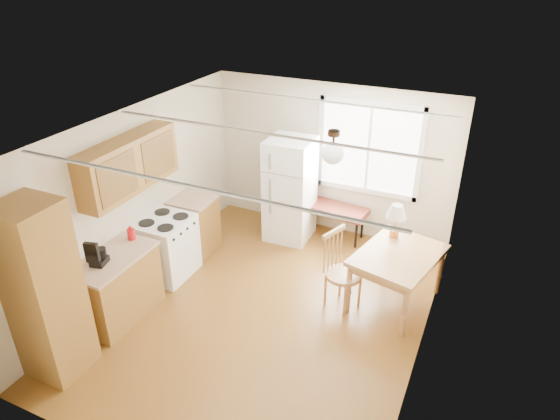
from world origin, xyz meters
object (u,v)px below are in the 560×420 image
Objects in this scene: bench at (330,209)px; chair at (338,263)px; dining_table at (398,260)px; refrigerator at (290,190)px.

chair reaches higher than bench.
chair reaches higher than dining_table.
chair is at bearing -61.18° from bench.
refrigerator is 0.74m from bench.
refrigerator is at bearing 166.16° from dining_table.
chair is (0.69, -1.64, 0.12)m from bench.
refrigerator is 1.20× the size of dining_table.
chair is at bearing -141.41° from dining_table.
bench is at bearing 150.52° from dining_table.
dining_table is 1.31× the size of chair.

